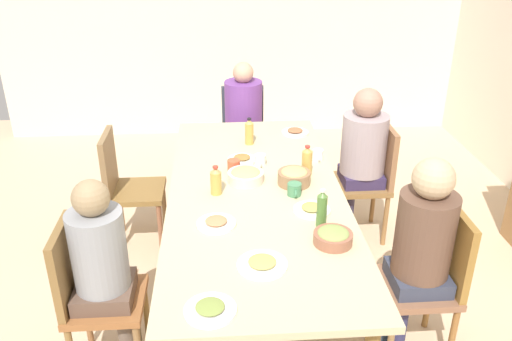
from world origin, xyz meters
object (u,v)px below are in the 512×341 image
Objects in this scene: chair_0 at (243,130)px; chair_3 at (89,291)px; chair_1 at (432,276)px; person_4 at (362,150)px; plate_5 at (312,209)px; cup_2 at (318,155)px; cup_3 at (260,160)px; bottle_1 at (307,161)px; cup_0 at (294,189)px; dining_table at (256,201)px; bottle_2 at (322,209)px; bottle_0 at (249,132)px; person_1 at (421,242)px; cup_1 at (234,166)px; plate_4 at (262,264)px; plate_0 at (210,309)px; plate_1 at (216,223)px; chair_2 at (125,183)px; bowl_1 at (246,175)px; chair_4 at (371,175)px; plate_3 at (295,132)px; bowl_0 at (333,237)px; plate_2 at (242,159)px; person_3 at (103,263)px; person_0 at (244,114)px; bottle_3 at (216,181)px; bowl_2 at (294,176)px.

chair_0 and chair_3 have the same top height.
person_4 is (-1.24, -0.09, 0.21)m from chair_1.
chair_0 is 4.16× the size of plate_5.
cup_2 is (-1.07, 1.39, 0.26)m from chair_3.
chair_1 is 7.89× the size of cup_3.
plate_5 is 1.02× the size of bottle_1.
bottle_1 reaches higher than cup_0.
dining_table is 10.92× the size of bottle_2.
bottle_0 is (-1.40, -0.92, 0.32)m from chair_1.
plate_5 reaches higher than dining_table.
dining_table is 11.52× the size of plate_5.
bottle_1 is (-0.48, 0.04, 0.09)m from plate_5.
chair_1 reaches higher than cup_2.
chair_1 is 0.74× the size of person_1.
plate_4 is at bearing 5.42° from cup_1.
plate_1 is at bearing 177.66° from plate_0.
cup_3 is (0.23, 0.98, 0.26)m from chair_2.
plate_1 is 0.56m from bowl_1.
chair_4 is 0.68m from plate_3.
chair_0 is 2.26m from bowl_0.
person_3 is at bearing -34.81° from plate_2.
plate_2 is 0.90× the size of bottle_2.
plate_0 is 2.10× the size of cup_2.
bottle_1 is (-0.99, 0.38, 0.09)m from plate_4.
person_0 is 1.29× the size of chair_4.
bottle_0 is (0.85, 0.01, 0.32)m from chair_0.
cup_1 is (-0.57, -0.43, 0.03)m from plate_5.
chair_2 is at bearing -90.00° from person_4.
chair_0 reaches higher than plate_2.
person_4 is 0.41m from cup_2.
bottle_1 is at bearing 125.49° from person_3.
chair_3 is at bearing -90.00° from chair_1.
chair_4 is at bearing 117.91° from bottle_3.
bowl_2 is (-0.72, 1.08, 0.10)m from person_3.
cup_2 is at bearing 154.08° from plate_0.
chair_1 is at bearing 22.96° from cup_2.
bottle_3 is at bearing -90.89° from dining_table.
person_3 is 5.62× the size of plate_2.
bottle_1 is at bearing 14.01° from chair_0.
chair_0 reaches higher than cup_3.
bowl_0 is (-0.18, 0.39, 0.03)m from plate_4.
bottle_0 is at bearing -125.44° from cup_2.
cup_0 is at bearing 53.66° from bowl_1.
dining_table is 2.77× the size of chair_2.
chair_3 reaches higher than plate_4.
cup_2 is 0.59× the size of bottle_3.
chair_0 is 4.28× the size of bowl_2.
person_3 reaches higher than plate_0.
person_4 is 5.68× the size of bowl_2.
chair_1 and chair_3 have the same top height.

